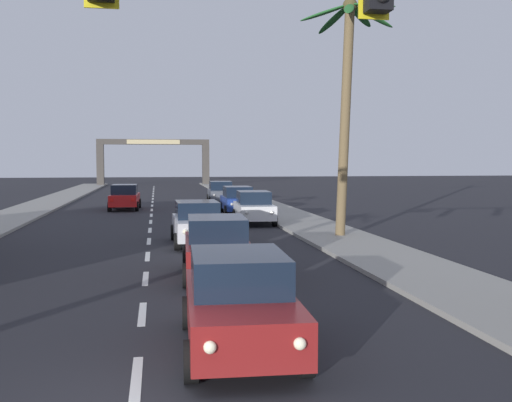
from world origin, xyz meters
TOP-DOWN VIEW (x-y plane):
  - sidewalk_right at (7.80, 20.00)m, footprint 3.20×110.00m
  - lane_markings at (0.42, 19.65)m, footprint 4.28×86.99m
  - traffic_signal_mast at (3.39, -0.13)m, footprint 10.57×0.41m
  - sedan_lead_at_stop_bar at (1.72, 2.46)m, footprint 2.07×4.50m
  - sedan_third_in_queue at (2.00, 9.04)m, footprint 2.10×4.51m
  - sedan_fifth_in_queue at (1.89, 15.63)m, footprint 2.01×4.47m
  - sedan_oncoming_far at (-1.76, 32.76)m, footprint 2.03×4.48m
  - sedan_parked_nearest_kerb at (5.23, 28.47)m, footprint 1.97×4.46m
  - sedan_parked_mid_kerb at (5.14, 37.49)m, footprint 2.05×4.49m
  - sedan_parked_far_kerb at (5.30, 22.80)m, footprint 2.08×4.50m
  - palm_right_second at (8.20, 16.41)m, footprint 4.12×3.88m
  - town_gateway_arch at (0.00, 71.41)m, footprint 14.48×0.90m

SIDE VIEW (x-z plane):
  - lane_markings at x=0.42m, z-range 0.00..0.01m
  - sidewalk_right at x=7.80m, z-range 0.00..0.14m
  - sedan_lead_at_stop_bar at x=1.72m, z-range 0.01..1.69m
  - sedan_third_in_queue at x=2.00m, z-range 0.01..1.69m
  - sedan_fifth_in_queue at x=1.89m, z-range 0.01..1.69m
  - sedan_oncoming_far at x=-1.76m, z-range 0.01..1.69m
  - sedan_parked_nearest_kerb at x=5.23m, z-range 0.01..1.69m
  - sedan_parked_mid_kerb at x=5.14m, z-range 0.01..1.69m
  - sedan_parked_far_kerb at x=5.30m, z-range 0.01..1.69m
  - town_gateway_arch at x=0.00m, z-range 0.93..6.95m
  - traffic_signal_mast at x=3.39m, z-range 1.49..8.55m
  - palm_right_second at x=8.20m, z-range 1.54..11.50m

